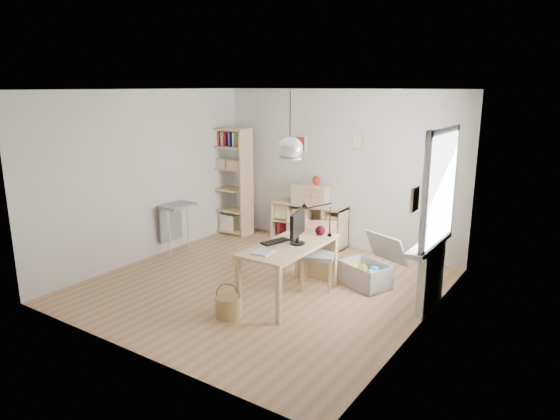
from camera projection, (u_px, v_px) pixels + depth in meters
The scene contains 20 objects.
ground at pixel (262, 285), 7.07m from camera, with size 4.50×4.50×0.00m, color tan.
room_shell at pixel (290, 148), 6.17m from camera, with size 4.50×4.50×4.50m.
window_unit at pixel (441, 188), 5.98m from camera, with size 0.07×1.16×1.46m.
radiator at pixel (431, 278), 6.28m from camera, with size 0.10×0.80×0.80m, color white.
windowsill at pixel (429, 244), 6.20m from camera, with size 0.22×1.20×0.06m, color silver.
desk at pixel (289, 251), 6.50m from camera, with size 0.70×1.50×0.75m.
cube_shelf at pixel (309, 226), 8.93m from camera, with size 1.40×0.38×0.72m.
tall_bookshelf at pixel (230, 177), 9.36m from camera, with size 0.80×0.38×2.00m.
side_table at pixel (175, 214), 8.29m from camera, with size 0.40×0.55×0.85m.
chair at pixel (319, 251), 6.93m from camera, with size 0.58×0.58×0.91m.
wicker_basket at pixel (228, 306), 6.07m from camera, with size 0.32×0.32×0.44m.
storage_chest at pixel (369, 270), 7.02m from camera, with size 0.89×0.94×0.70m.
monitor at pixel (298, 226), 6.42m from camera, with size 0.20×0.49×0.43m.
keyboard at pixel (276, 242), 6.55m from camera, with size 0.15×0.40×0.02m, color black.
task_lamp at pixel (315, 214), 6.80m from camera, with size 0.41×0.15×0.44m.
yarn_ball at pixel (320, 231), 6.83m from camera, with size 0.14×0.14×0.14m, color #440911.
paper_tray at pixel (263, 252), 6.12m from camera, with size 0.21×0.27×0.03m, color silver.
drawer_chest at pixel (311, 194), 8.73m from camera, with size 0.63×0.29×0.36m, color #D1B08A.
red_vase at pixel (316, 180), 8.60m from camera, with size 0.14×0.14×0.16m, color maroon.
potted_plant at pixel (437, 223), 6.45m from camera, with size 0.29×0.25×0.32m, color #336D29.
Camera 1 is at (3.88, -5.35, 2.75)m, focal length 32.00 mm.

